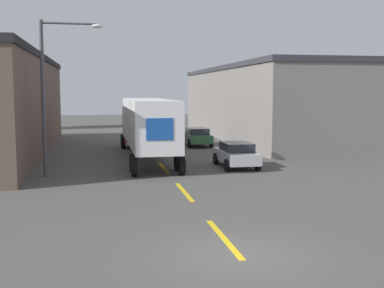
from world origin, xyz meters
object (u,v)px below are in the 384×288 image
(semi_truck, at_px, (146,123))
(parked_car_right_mid, at_px, (236,154))
(parked_car_right_far, at_px, (197,136))
(street_lamp, at_px, (51,85))

(semi_truck, relative_size, parked_car_right_mid, 3.71)
(parked_car_right_mid, bearing_deg, parked_car_right_far, 90.00)
(parked_car_right_far, bearing_deg, parked_car_right_mid, -90.00)
(parked_car_right_far, xyz_separation_m, parked_car_right_mid, (0.00, -11.24, 0.00))
(semi_truck, relative_size, street_lamp, 1.95)
(parked_car_right_mid, bearing_deg, street_lamp, -174.41)
(semi_truck, distance_m, parked_car_right_far, 8.15)
(parked_car_right_far, xyz_separation_m, street_lamp, (-10.09, -12.23, 3.89))
(semi_truck, distance_m, street_lamp, 8.21)
(semi_truck, height_order, parked_car_right_far, semi_truck)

